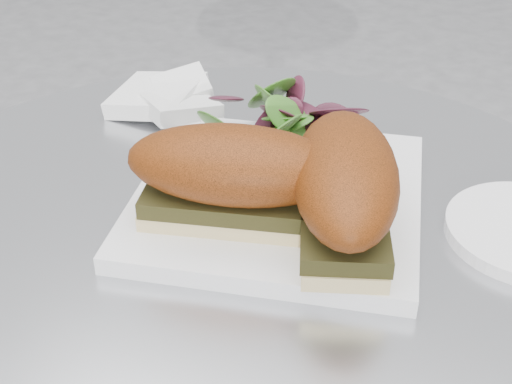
% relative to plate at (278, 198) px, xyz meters
% --- Properties ---
extents(plate, '(0.28, 0.28, 0.02)m').
position_rel_plate_xyz_m(plate, '(0.00, 0.00, 0.00)').
color(plate, white).
rests_on(plate, table).
extents(sandwich_left, '(0.18, 0.12, 0.08)m').
position_rel_plate_xyz_m(sandwich_left, '(-0.02, -0.05, 0.05)').
color(sandwich_left, beige).
rests_on(sandwich_left, plate).
extents(sandwich_right, '(0.13, 0.19, 0.08)m').
position_rel_plate_xyz_m(sandwich_right, '(0.07, -0.03, 0.05)').
color(sandwich_right, beige).
rests_on(sandwich_right, plate).
extents(salad, '(0.12, 0.12, 0.05)m').
position_rel_plate_xyz_m(salad, '(-0.02, 0.07, 0.03)').
color(salad, '#53872C').
rests_on(salad, plate).
extents(napkin, '(0.14, 0.14, 0.02)m').
position_rel_plate_xyz_m(napkin, '(-0.17, 0.12, 0.00)').
color(napkin, white).
rests_on(napkin, table).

